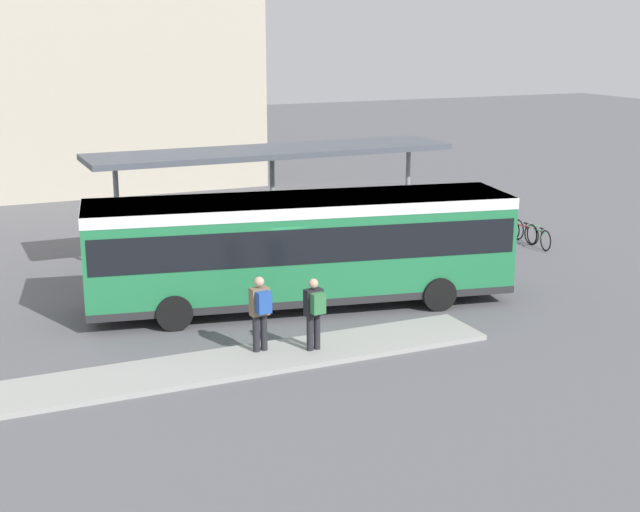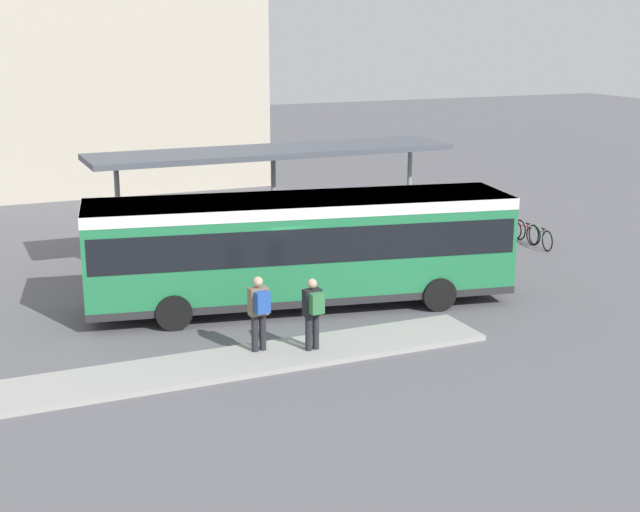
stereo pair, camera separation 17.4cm
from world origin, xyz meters
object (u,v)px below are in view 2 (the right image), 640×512
bicycle_green (540,237)px  bicycle_blue (500,222)px  city_bus (301,243)px  pedestrian_companion (313,310)px  bicycle_red (524,232)px  bicycle_yellow (512,226)px  pedestrian_waiting (259,309)px

bicycle_green → bicycle_blue: (0.18, 2.66, -0.00)m
bicycle_green → city_bus: bearing=114.6°
pedestrian_companion → bicycle_red: (11.15, 7.22, -0.73)m
city_bus → pedestrian_companion: city_bus is taller
bicycle_green → bicycle_yellow: bicycle_yellow is taller
city_bus → bicycle_blue: (10.19, 5.41, -1.38)m
bicycle_red → bicycle_yellow: bicycle_yellow is taller
pedestrian_waiting → bicycle_blue: bearing=-61.1°
pedestrian_companion → bicycle_green: 12.88m
bicycle_yellow → bicycle_blue: size_ratio=1.04×
pedestrian_waiting → pedestrian_companion: pedestrian_waiting is taller
pedestrian_companion → bicycle_red: pedestrian_companion is taller
pedestrian_companion → bicycle_red: bearing=-63.0°
bicycle_green → bicycle_yellow: size_ratio=0.96×
bicycle_red → bicycle_blue: (0.22, 1.77, -0.00)m
pedestrian_waiting → bicycle_green: (12.34, 5.90, -0.77)m
bicycle_yellow → pedestrian_waiting: bearing=124.7°
bicycle_green → bicycle_blue: bearing=5.3°
bicycle_red → bicycle_green: bearing=177.1°
pedestrian_companion → city_bus: bearing=-24.3°
pedestrian_companion → bicycle_yellow: 13.91m
bicycle_blue → bicycle_red: bearing=-13.6°
pedestrian_waiting → bicycle_red: pedestrian_waiting is taller
city_bus → bicycle_yellow: city_bus is taller
city_bus → pedestrian_companion: bearing=-97.5°
bicycle_blue → bicycle_green: bearing=-10.4°
city_bus → bicycle_red: size_ratio=6.88×
city_bus → bicycle_red: (9.97, 3.64, -1.38)m
city_bus → bicycle_green: city_bus is taller
bicycle_yellow → bicycle_green: bearing=-180.0°
bicycle_red → bicycle_yellow: bearing=-13.8°
pedestrian_companion → bicycle_red: size_ratio=1.01×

